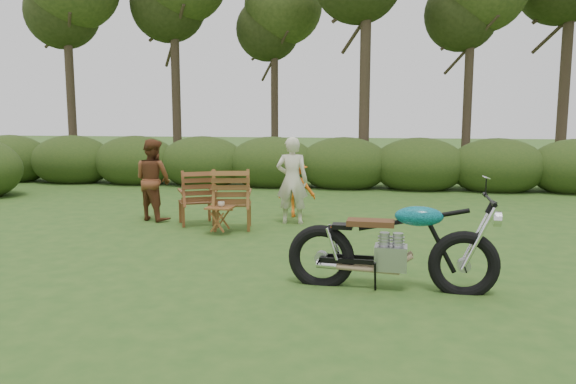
# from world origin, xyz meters

# --- Properties ---
(ground) EXTENTS (80.00, 80.00, 0.00)m
(ground) POSITION_xyz_m (0.00, 0.00, 0.00)
(ground) COLOR #294D19
(ground) RESTS_ON ground
(tree_line) EXTENTS (22.52, 11.62, 8.14)m
(tree_line) POSITION_xyz_m (0.50, 9.74, 3.81)
(tree_line) COLOR #36291D
(tree_line) RESTS_ON ground
(motorcycle) EXTENTS (2.33, 0.99, 1.31)m
(motorcycle) POSITION_xyz_m (1.05, 0.15, 0.00)
(motorcycle) COLOR #0EA8B8
(motorcycle) RESTS_ON ground
(lawn_chair_right) EXTENTS (0.86, 0.86, 1.07)m
(lawn_chair_right) POSITION_xyz_m (-1.62, 3.18, 0.00)
(lawn_chair_right) COLOR brown
(lawn_chair_right) RESTS_ON ground
(lawn_chair_left) EXTENTS (0.93, 0.93, 1.01)m
(lawn_chair_left) POSITION_xyz_m (-2.38, 3.48, 0.00)
(lawn_chair_left) COLOR brown
(lawn_chair_left) RESTS_ON ground
(side_table) EXTENTS (0.48, 0.41, 0.47)m
(side_table) POSITION_xyz_m (-1.72, 2.71, 0.23)
(side_table) COLOR brown
(side_table) RESTS_ON ground
(cup) EXTENTS (0.13, 0.13, 0.09)m
(cup) POSITION_xyz_m (-1.70, 2.73, 0.51)
(cup) COLOR beige
(cup) RESTS_ON side_table
(adult_a) EXTENTS (0.59, 0.40, 1.61)m
(adult_a) POSITION_xyz_m (-0.66, 3.82, 0.00)
(adult_a) COLOR beige
(adult_a) RESTS_ON ground
(adult_b) EXTENTS (0.93, 0.85, 1.55)m
(adult_b) POSITION_xyz_m (-3.32, 3.75, 0.00)
(adult_b) COLOR brown
(adult_b) RESTS_ON ground
(child) EXTENTS (0.73, 0.42, 1.13)m
(child) POSITION_xyz_m (-0.67, 4.49, 0.00)
(child) COLOR orange
(child) RESTS_ON ground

